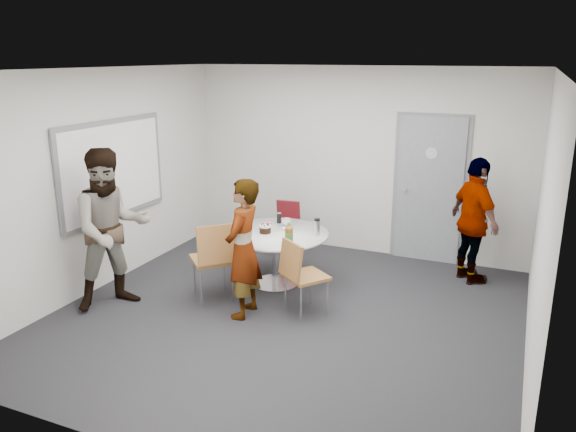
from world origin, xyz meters
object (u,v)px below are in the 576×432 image
at_px(table, 276,240).
at_px(person_right, 474,221).
at_px(person_main, 243,249).
at_px(person_left, 112,229).
at_px(chair_near_left, 214,254).
at_px(door, 429,190).
at_px(chair_far, 286,222).
at_px(chair_near_right, 299,271).
at_px(whiteboard, 114,170).

relative_size(table, person_right, 0.82).
relative_size(person_main, person_left, 0.85).
distance_m(chair_near_left, person_left, 1.20).
bearing_deg(table, person_main, -88.72).
height_order(door, table, door).
xyz_separation_m(door, chair_far, (-1.94, -0.55, -0.56)).
relative_size(chair_near_right, person_main, 0.56).
xyz_separation_m(whiteboard, person_right, (4.24, 1.69, -0.64)).
distance_m(table, person_main, 0.93).
xyz_separation_m(table, chair_near_right, (0.60, -0.69, -0.06)).
distance_m(whiteboard, person_right, 4.61).
distance_m(chair_near_left, person_right, 3.30).
bearing_deg(person_main, whiteboard, -103.68).
height_order(table, person_right, person_right).
xyz_separation_m(person_main, person_right, (2.23, 2.04, 0.03)).
height_order(whiteboard, person_right, whiteboard).
relative_size(door, whiteboard, 1.12).
bearing_deg(person_right, whiteboard, 74.21).
bearing_deg(whiteboard, table, 15.92).
xyz_separation_m(chair_far, person_left, (-1.10, -2.44, 0.46)).
bearing_deg(whiteboard, chair_near_right, -2.72).
relative_size(table, chair_far, 1.72).
bearing_deg(person_left, table, -14.11).
distance_m(table, person_left, 1.98).
bearing_deg(table, chair_far, 107.65).
bearing_deg(door, table, -132.53).
bearing_deg(whiteboard, person_main, -9.80).
bearing_deg(person_main, chair_far, -173.22).
relative_size(table, person_left, 0.72).
xyz_separation_m(door, person_main, (-1.55, -2.63, -0.24)).
bearing_deg(table, chair_near_left, -121.23).
bearing_deg(person_main, chair_near_left, -113.21).
bearing_deg(door, chair_far, -164.28).
distance_m(person_main, person_left, 1.55).
distance_m(chair_near_right, person_right, 2.47).
bearing_deg(door, person_main, -120.57).
distance_m(table, chair_far, 1.23).
distance_m(chair_far, person_left, 2.72).
relative_size(door, person_main, 1.35).
relative_size(whiteboard, chair_near_left, 1.93).
xyz_separation_m(table, chair_far, (-0.37, 1.17, -0.13)).
xyz_separation_m(whiteboard, chair_near_left, (1.53, -0.18, -0.85)).
distance_m(whiteboard, chair_far, 2.56).
height_order(chair_far, person_main, person_main).
xyz_separation_m(table, person_right, (2.25, 1.13, 0.21)).
height_order(table, person_main, person_main).
xyz_separation_m(whiteboard, chair_near_right, (2.59, -0.12, -0.91)).
xyz_separation_m(door, chair_near_left, (-2.03, -2.46, -0.42)).
bearing_deg(chair_far, whiteboard, 42.43).
bearing_deg(chair_near_left, chair_near_right, -41.70).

